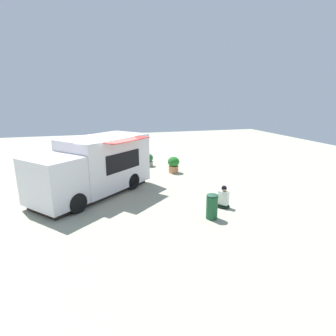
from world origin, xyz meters
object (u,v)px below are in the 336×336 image
food_truck (94,168)px  planter_flowering_far (148,160)px  trash_bin (212,206)px  planter_flowering_near (174,164)px  person_customer (223,199)px

food_truck → planter_flowering_far: size_ratio=6.96×
trash_bin → food_truck: bearing=-133.8°
food_truck → trash_bin: food_truck is taller
planter_flowering_far → trash_bin: (7.89, 0.63, 0.07)m
trash_bin → planter_flowering_far: bearing=-175.4°
planter_flowering_near → trash_bin: same height
planter_flowering_far → trash_bin: 7.92m
person_customer → planter_flowering_near: 5.24m
person_customer → planter_flowering_far: size_ratio=1.13×
planter_flowering_far → planter_flowering_near: bearing=30.1°
person_customer → planter_flowering_near: bearing=-175.7°
planter_flowering_near → planter_flowering_far: (-1.86, -1.08, -0.09)m
trash_bin → person_customer: bearing=134.1°
food_truck → planter_flowering_near: size_ratio=5.98×
planter_flowering_far → person_customer: bearing=11.7°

